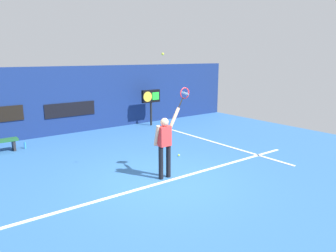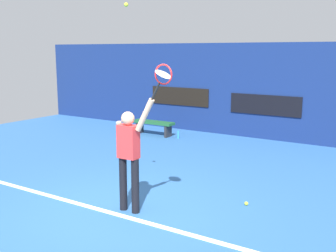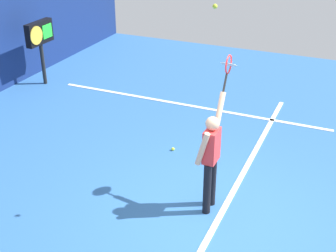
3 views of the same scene
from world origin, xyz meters
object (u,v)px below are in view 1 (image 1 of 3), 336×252
at_px(tennis_ball, 163,54).
at_px(spare_ball, 179,155).
at_px(tennis_player, 165,143).
at_px(tennis_racket, 184,94).
at_px(scoreboard_clock, 151,98).
at_px(water_bottle, 25,145).

height_order(tennis_ball, spare_ball, tennis_ball).
xyz_separation_m(tennis_player, spare_ball, (1.54, 1.30, -0.98)).
distance_m(tennis_racket, spare_ball, 2.74).
height_order(scoreboard_clock, spare_ball, scoreboard_clock).
bearing_deg(water_bottle, scoreboard_clock, 5.82).
relative_size(water_bottle, spare_ball, 3.53).
distance_m(tennis_ball, water_bottle, 6.69).
bearing_deg(spare_ball, water_bottle, 133.79).
bearing_deg(scoreboard_clock, spare_ball, -113.45).
xyz_separation_m(tennis_ball, spare_ball, (1.58, 1.27, -3.33)).
bearing_deg(spare_ball, tennis_racket, -123.82).
height_order(tennis_racket, water_bottle, tennis_racket).
height_order(tennis_racket, scoreboard_clock, tennis_racket).
height_order(scoreboard_clock, water_bottle, scoreboard_clock).
distance_m(tennis_racket, tennis_ball, 1.29).
distance_m(tennis_player, tennis_racket, 1.43).
bearing_deg(spare_ball, scoreboard_clock, 66.55).
bearing_deg(scoreboard_clock, tennis_ball, -121.20).
distance_m(scoreboard_clock, spare_ball, 5.28).
xyz_separation_m(tennis_player, tennis_racket, (0.67, -0.00, 1.27)).
xyz_separation_m(scoreboard_clock, water_bottle, (-5.96, -0.61, -1.23)).
height_order(tennis_player, scoreboard_clock, tennis_player).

